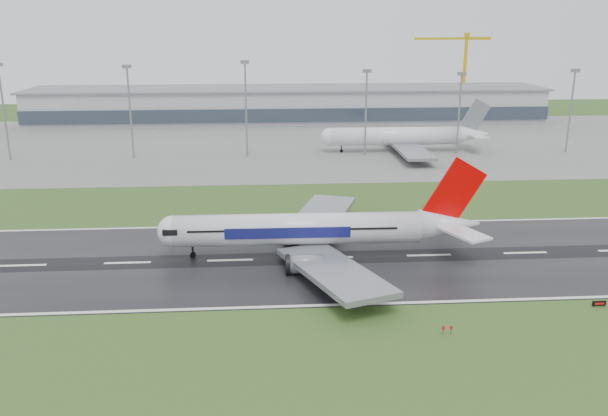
{
  "coord_description": "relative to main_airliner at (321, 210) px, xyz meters",
  "views": [
    {
      "loc": [
        -13.4,
        -116.2,
        45.09
      ],
      "look_at": [
        -4.5,
        12.0,
        7.0
      ],
      "focal_mm": 36.91,
      "sensor_mm": 36.0,
      "label": 1
    }
  ],
  "objects": [
    {
      "name": "floodmast_5",
      "position": [
        98.94,
        98.39,
        4.69
      ],
      "size": [
        0.64,
        0.64,
        28.6
      ],
      "primitive_type": "cylinder",
      "color": "gray",
      "rests_on": "ground"
    },
    {
      "name": "apron",
      "position": [
        1.9,
        123.39,
        -9.57
      ],
      "size": [
        400.0,
        130.0,
        0.08
      ],
      "primitive_type": "cube",
      "color": "slate",
      "rests_on": "ground"
    },
    {
      "name": "main_airliner",
      "position": [
        0.0,
        0.0,
        0.0
      ],
      "size": [
        65.12,
        62.09,
        19.02
      ],
      "primitive_type": null,
      "rotation": [
        0.0,
        0.0,
        -0.01
      ],
      "color": "silver",
      "rests_on": "runway"
    },
    {
      "name": "tower_crane",
      "position": [
        91.96,
        198.39,
        10.81
      ],
      "size": [
        40.85,
        9.31,
        40.85
      ],
      "primitive_type": null,
      "rotation": [
        0.0,
        0.0,
        0.17
      ],
      "color": "gold",
      "rests_on": "ground"
    },
    {
      "name": "floodmast_4",
      "position": [
        58.38,
        98.39,
        4.25
      ],
      "size": [
        0.64,
        0.64,
        27.71
      ],
      "primitive_type": "cylinder",
      "color": "gray",
      "rests_on": "ground"
    },
    {
      "name": "parked_airliner",
      "position": [
        39.59,
        103.88,
        -0.37
      ],
      "size": [
        62.62,
        58.31,
        18.33
      ],
      "primitive_type": null,
      "rotation": [
        0.0,
        0.0,
        -0.0
      ],
      "color": "silver",
      "rests_on": "apron"
    },
    {
      "name": "terminal",
      "position": [
        1.9,
        183.39,
        -2.11
      ],
      "size": [
        240.0,
        36.0,
        15.0
      ],
      "primitive_type": "cube",
      "color": "#9599A0",
      "rests_on": "ground"
    },
    {
      "name": "runway",
      "position": [
        1.9,
        -1.61,
        -9.56
      ],
      "size": [
        400.0,
        45.0,
        0.1
      ],
      "primitive_type": "cube",
      "color": "black",
      "rests_on": "ground"
    },
    {
      "name": "floodmast_0",
      "position": [
        -97.38,
        98.39,
        6.14
      ],
      "size": [
        0.64,
        0.64,
        31.5
      ],
      "primitive_type": "cylinder",
      "color": "gray",
      "rests_on": "ground"
    },
    {
      "name": "ground",
      "position": [
        1.9,
        -1.61,
        -9.61
      ],
      "size": [
        520.0,
        520.0,
        0.0
      ],
      "primitive_type": "plane",
      "color": "#2E4D1C",
      "rests_on": "ground"
    },
    {
      "name": "floodmast_2",
      "position": [
        -16.48,
        98.39,
        6.39
      ],
      "size": [
        0.64,
        0.64,
        32.0
      ],
      "primitive_type": "cylinder",
      "color": "gray",
      "rests_on": "ground"
    },
    {
      "name": "floodmast_1",
      "position": [
        -55.73,
        98.39,
        5.74
      ],
      "size": [
        0.64,
        0.64,
        30.69
      ],
      "primitive_type": "cylinder",
      "color": "gray",
      "rests_on": "ground"
    },
    {
      "name": "runway_sign",
      "position": [
        43.82,
        -26.88,
        -9.09
      ],
      "size": [
        2.26,
        1.0,
        1.04
      ],
      "primitive_type": null,
      "rotation": [
        0.0,
        0.0,
        0.33
      ],
      "color": "black",
      "rests_on": "ground"
    },
    {
      "name": "floodmast_3",
      "position": [
        25.16,
        98.39,
        4.8
      ],
      "size": [
        0.64,
        0.64,
        28.82
      ],
      "primitive_type": "cylinder",
      "color": "gray",
      "rests_on": "ground"
    }
  ]
}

